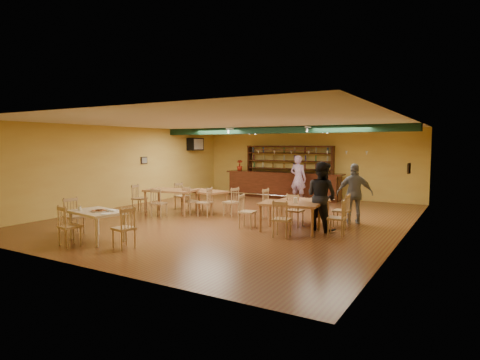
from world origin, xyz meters
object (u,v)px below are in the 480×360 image
Objects in this scene: bar_counter at (283,185)px; patron_right_a at (321,196)px; dining_table_c at (171,202)px; patron_bar at (298,179)px; near_table at (97,226)px; dining_table_a at (205,201)px; dining_table_d at (290,217)px; dining_table_b at (304,211)px.

patron_right_a reaches higher than bar_counter.
patron_bar reaches higher than dining_table_c.
dining_table_c is 5.27m from patron_right_a.
near_table is 5.83m from patron_right_a.
dining_table_d reaches higher than dining_table_a.
dining_table_a is 1.10× the size of near_table.
dining_table_d is at bearing -15.88° from dining_table_c.
dining_table_c is (-4.45, -0.81, 0.07)m from dining_table_b.
dining_table_b is 1.02× the size of near_table.
dining_table_c is at bearing 19.87° from patron_right_a.
patron_right_a is at bearing -43.45° from dining_table_b.
dining_table_b is 0.72× the size of patron_bar.
dining_table_b is at bearing 63.46° from near_table.
patron_bar reaches higher than patron_right_a.
dining_table_b is at bearing 120.70° from patron_bar.
near_table is at bearing -125.11° from dining_table_b.
dining_table_d is at bearing 116.18° from patron_bar.
near_table is (-3.63, -3.30, -0.03)m from dining_table_d.
patron_right_a reaches higher than near_table.
bar_counter reaches higher than dining_table_a.
dining_table_a is 1.17m from dining_table_c.
dining_table_a is 3.66m from dining_table_b.
dining_table_c is at bearing 165.73° from dining_table_d.
dining_table_b is 1.40m from dining_table_d.
patron_right_a reaches higher than dining_table_c.
dining_table_a is 0.96× the size of dining_table_d.
dining_table_a is at bearing -99.15° from bar_counter.
patron_right_a is at bearing 34.91° from dining_table_d.
bar_counter is at bearing 108.79° from dining_table_d.
dining_table_d is 0.82× the size of patron_bar.
dining_table_a is 4.41m from patron_bar.
dining_table_b is 0.74× the size of patron_right_a.
patron_right_a is at bearing -8.50° from dining_table_c.
near_table is at bearing 85.40° from patron_bar.
dining_table_d is (3.02, -6.24, -0.18)m from bar_counter.
bar_counter is at bearing -32.02° from patron_bar.
patron_right_a reaches higher than dining_table_b.
near_table is (-0.61, -9.55, -0.20)m from bar_counter.
bar_counter is 2.84× the size of patron_right_a.
near_table is at bearing -84.88° from dining_table_c.
bar_counter reaches higher than dining_table_d.
dining_table_d is at bearing 61.67° from patron_right_a.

